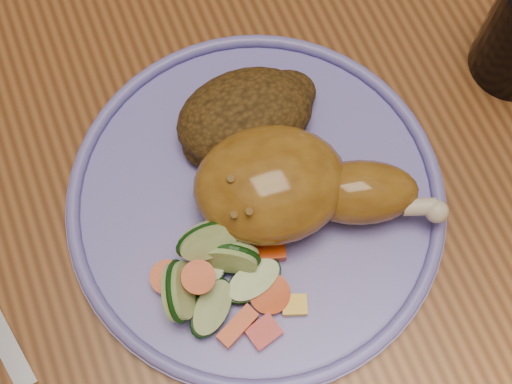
% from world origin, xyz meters
% --- Properties ---
extents(ground, '(4.00, 4.00, 0.00)m').
position_xyz_m(ground, '(0.00, 0.00, 0.00)').
color(ground, '#53301C').
rests_on(ground, ground).
extents(dining_table, '(0.90, 1.40, 0.75)m').
position_xyz_m(dining_table, '(0.00, 0.00, 0.67)').
color(dining_table, brown).
rests_on(dining_table, ground).
extents(plate, '(0.28, 0.28, 0.01)m').
position_xyz_m(plate, '(-0.09, -0.06, 0.76)').
color(plate, '#6E67C4').
rests_on(plate, dining_table).
extents(plate_rim, '(0.28, 0.28, 0.01)m').
position_xyz_m(plate_rim, '(-0.09, -0.06, 0.77)').
color(plate_rim, '#6E67C4').
rests_on(plate_rim, plate).
extents(chicken_leg, '(0.17, 0.12, 0.06)m').
position_xyz_m(chicken_leg, '(-0.06, -0.07, 0.79)').
color(chicken_leg, '#92621E').
rests_on(chicken_leg, plate).
extents(rice_pilaf, '(0.11, 0.08, 0.05)m').
position_xyz_m(rice_pilaf, '(-0.07, -0.00, 0.78)').
color(rice_pilaf, '#493112').
rests_on(rice_pilaf, plate).
extents(vegetable_pile, '(0.10, 0.10, 0.05)m').
position_xyz_m(vegetable_pile, '(-0.14, -0.11, 0.78)').
color(vegetable_pile, '#A50A05').
rests_on(vegetable_pile, plate).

